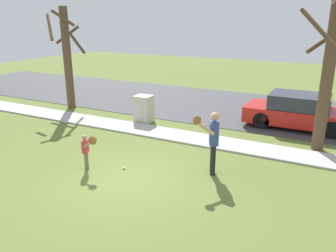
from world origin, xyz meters
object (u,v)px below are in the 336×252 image
(person_child, at_px, (87,147))
(baseball, at_px, (124,168))
(person_adult, at_px, (212,137))
(utility_cabinet, at_px, (144,109))
(street_tree_near, at_px, (328,72))
(parked_hatchback_red, at_px, (299,112))
(street_tree_far, at_px, (67,56))

(person_child, relative_size, baseball, 14.58)
(baseball, bearing_deg, person_child, -150.29)
(person_adult, height_order, person_child, person_adult)
(utility_cabinet, bearing_deg, baseball, -66.26)
(utility_cabinet, height_order, street_tree_near, street_tree_near)
(utility_cabinet, distance_m, parked_hatchback_red, 6.14)
(person_adult, height_order, utility_cabinet, person_adult)
(utility_cabinet, bearing_deg, street_tree_far, 175.08)
(person_child, xyz_separation_m, parked_hatchback_red, (4.79, 6.77, -0.04))
(parked_hatchback_red, bearing_deg, utility_cabinet, 19.77)
(person_adult, xyz_separation_m, parked_hatchback_red, (1.61, 5.42, -0.43))
(baseball, distance_m, parked_hatchback_red, 7.43)
(person_child, xyz_separation_m, utility_cabinet, (-0.98, 4.69, -0.14))
(street_tree_near, bearing_deg, street_tree_far, 178.06)
(street_tree_near, bearing_deg, utility_cabinet, 179.98)
(parked_hatchback_red, bearing_deg, person_child, 54.68)
(utility_cabinet, xyz_separation_m, street_tree_far, (-4.27, 0.37, 1.92))
(street_tree_far, height_order, parked_hatchback_red, street_tree_far)
(person_adult, distance_m, street_tree_near, 4.41)
(person_adult, bearing_deg, baseball, -2.34)
(street_tree_near, xyz_separation_m, parked_hatchback_red, (-0.89, 2.08, -1.89))
(person_child, relative_size, utility_cabinet, 0.97)
(person_adult, relative_size, person_child, 1.64)
(person_child, bearing_deg, street_tree_far, 113.46)
(utility_cabinet, relative_size, street_tree_far, 0.24)
(person_child, bearing_deg, baseball, 7.08)
(person_adult, height_order, street_tree_near, street_tree_near)
(person_child, height_order, street_tree_far, street_tree_far)
(utility_cabinet, bearing_deg, person_child, -78.17)
(person_adult, relative_size, baseball, 23.94)
(person_child, bearing_deg, utility_cabinet, 79.20)
(parked_hatchback_red, bearing_deg, street_tree_far, 9.65)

